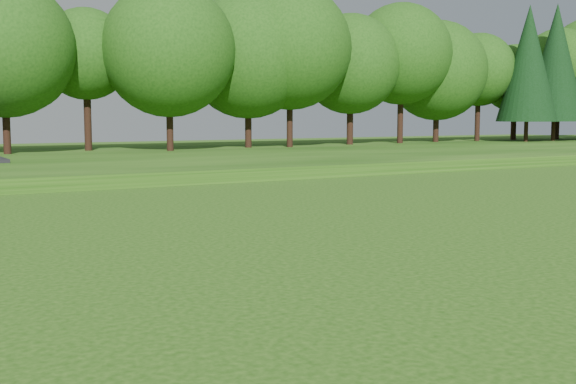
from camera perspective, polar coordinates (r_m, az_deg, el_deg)
berm at (r=47.10m, az=-7.62°, el=2.80°), size 130.00×30.00×0.60m
walking_path at (r=34.65m, az=1.34°, el=1.22°), size 130.00×1.60×0.04m
treeline at (r=51.00m, az=-9.52°, el=11.79°), size 104.00×7.00×15.00m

